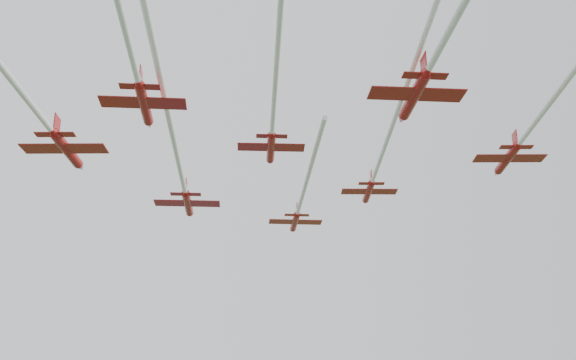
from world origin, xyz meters
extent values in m
cylinder|color=#AE1416|center=(7.02, 17.30, 50.39)|extent=(1.83, 8.01, 1.03)
cone|color=#AE1416|center=(7.51, 22.09, 50.39)|extent=(1.19, 1.78, 1.03)
cone|color=#AE1416|center=(6.56, 12.79, 50.39)|extent=(1.04, 1.21, 0.93)
ellipsoid|color=black|center=(7.21, 19.16, 50.77)|extent=(0.48, 0.92, 0.30)
cube|color=#AE1416|center=(6.95, 16.55, 50.16)|extent=(8.43, 3.25, 0.09)
cube|color=#AE1416|center=(6.65, 13.67, 50.39)|extent=(3.83, 1.49, 0.07)
cube|color=#AE1416|center=(6.67, 13.86, 51.42)|extent=(0.26, 1.68, 1.87)
cylinder|color=silver|center=(4.79, -4.68, 50.35)|extent=(4.00, 33.96, 0.56)
cylinder|color=#AE1416|center=(-10.06, 9.40, 49.95)|extent=(2.14, 9.01, 1.16)
cone|color=#AE1416|center=(-9.46, 14.78, 49.95)|extent=(1.36, 2.01, 1.16)
cone|color=#AE1416|center=(-10.62, 4.33, 49.95)|extent=(1.18, 1.37, 1.05)
ellipsoid|color=black|center=(-9.83, 11.49, 50.37)|extent=(0.55, 1.04, 0.34)
cube|color=#AE1416|center=(-10.15, 8.56, 49.69)|extent=(9.49, 3.74, 0.11)
cube|color=#AE1416|center=(-10.51, 5.32, 49.95)|extent=(4.32, 1.72, 0.08)
cube|color=#AE1416|center=(-10.49, 5.53, 51.11)|extent=(0.31, 1.89, 2.10)
cylinder|color=silver|center=(-13.52, -21.77, 49.90)|extent=(6.30, 51.12, 0.63)
cylinder|color=#AE1416|center=(15.41, 4.57, 51.61)|extent=(2.21, 7.68, 0.99)
cone|color=#AE1416|center=(16.16, 9.13, 51.61)|extent=(1.23, 1.75, 0.99)
cone|color=#AE1416|center=(14.71, 0.29, 51.61)|extent=(1.06, 1.21, 0.90)
ellipsoid|color=black|center=(15.70, 6.34, 51.97)|extent=(0.51, 0.90, 0.29)
cube|color=#AE1416|center=(15.30, 3.87, 51.38)|extent=(8.16, 3.58, 0.09)
cube|color=#AE1416|center=(14.85, 1.13, 51.61)|extent=(3.71, 1.64, 0.07)
cube|color=#AE1416|center=(14.87, 1.30, 52.59)|extent=(0.35, 1.61, 1.79)
cylinder|color=silver|center=(10.65, -24.42, 51.56)|extent=(8.48, 48.53, 0.54)
cylinder|color=#AE1416|center=(-24.73, -9.55, 49.61)|extent=(2.89, 9.39, 1.21)
cone|color=#AE1416|center=(-23.70, -4.00, 49.61)|extent=(1.55, 2.16, 1.21)
cone|color=#AE1416|center=(-25.70, -14.79, 49.61)|extent=(1.32, 1.50, 1.10)
ellipsoid|color=black|center=(-24.33, -7.40, 50.05)|extent=(0.64, 1.11, 0.35)
cube|color=#AE1416|center=(-24.89, -10.42, 49.34)|extent=(10.01, 4.57, 0.11)
cube|color=#AE1416|center=(-25.51, -13.76, 49.61)|extent=(4.56, 2.10, 0.09)
cube|color=#AE1416|center=(-25.47, -13.55, 50.82)|extent=(0.47, 1.96, 2.19)
cylinder|color=#AE1416|center=(-1.28, -12.01, 50.48)|extent=(1.92, 7.61, 0.98)
cone|color=#AE1416|center=(-0.71, -7.47, 50.48)|extent=(1.17, 1.71, 0.98)
cone|color=#AE1416|center=(-1.82, -16.28, 50.48)|extent=(1.01, 1.17, 0.89)
ellipsoid|color=black|center=(-1.06, -10.25, 50.83)|extent=(0.48, 0.88, 0.28)
cube|color=#AE1416|center=(-1.37, -12.71, 50.25)|extent=(8.05, 3.27, 0.09)
cube|color=#AE1416|center=(-1.72, -15.45, 50.48)|extent=(3.66, 1.50, 0.07)
cube|color=#AE1416|center=(-1.69, -15.27, 51.45)|extent=(0.29, 1.60, 1.78)
cylinder|color=#AE1416|center=(27.58, -13.93, 50.31)|extent=(2.52, 8.22, 1.06)
cone|color=#AE1416|center=(28.47, -9.07, 50.31)|extent=(1.35, 1.89, 1.06)
cone|color=#AE1416|center=(26.73, -18.51, 50.31)|extent=(1.15, 1.31, 0.96)
ellipsoid|color=black|center=(27.92, -12.04, 50.70)|extent=(0.56, 0.97, 0.31)
cube|color=#AE1416|center=(27.44, -14.68, 50.07)|extent=(8.76, 3.98, 0.10)
cube|color=#AE1416|center=(26.90, -17.61, 50.31)|extent=(3.99, 1.83, 0.08)
cube|color=#AE1416|center=(26.93, -17.42, 51.37)|extent=(0.41, 1.72, 1.92)
cylinder|color=#AE1416|center=(-15.70, -25.51, 48.52)|extent=(1.79, 7.98, 1.02)
cone|color=#AE1416|center=(-15.23, -20.73, 48.52)|extent=(1.18, 1.77, 1.02)
cone|color=#AE1416|center=(-16.14, -30.00, 48.52)|extent=(1.04, 1.20, 0.93)
ellipsoid|color=black|center=(-15.52, -23.65, 48.89)|extent=(0.48, 0.92, 0.30)
cube|color=#AE1416|center=(-15.77, -26.25, 48.28)|extent=(8.39, 3.21, 0.09)
cube|color=#AE1416|center=(-16.05, -29.12, 48.52)|extent=(3.82, 1.48, 0.07)
cube|color=#AE1416|center=(-16.03, -28.93, 49.54)|extent=(0.26, 1.68, 1.86)
cylinder|color=#AE1416|center=(9.71, -30.80, 49.00)|extent=(1.98, 8.83, 1.13)
cone|color=#AE1416|center=(10.22, -25.52, 49.00)|extent=(1.31, 1.96, 1.13)
cone|color=#AE1416|center=(9.22, -35.77, 49.00)|extent=(1.15, 1.33, 1.03)
ellipsoid|color=black|center=(9.91, -28.75, 49.41)|extent=(0.53, 1.02, 0.33)
cube|color=#AE1416|center=(9.62, -31.62, 48.74)|extent=(9.29, 3.55, 0.10)
cube|color=#AE1416|center=(9.31, -34.80, 49.00)|extent=(4.22, 1.63, 0.08)
cube|color=#AE1416|center=(9.33, -34.59, 50.13)|extent=(0.28, 1.86, 2.06)
camera|label=1|loc=(-12.92, -89.73, 18.02)|focal=45.00mm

